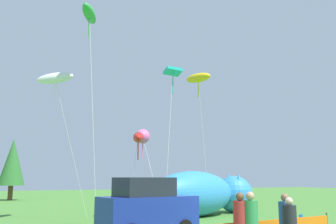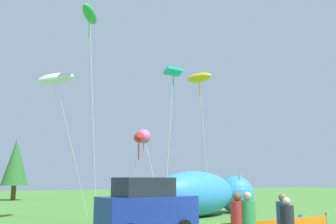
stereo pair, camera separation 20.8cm
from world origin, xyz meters
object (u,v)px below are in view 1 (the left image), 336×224
parked_car (147,207)px  spectator_in_red_shirt (241,223)px  spectator_in_yellow_shirt (251,223)px  kite_white_ghost (55,79)px  inflatable_cat (203,195)px  kite_yellow_hero (198,78)px  spectator_in_black_shirt (286,222)px  kite_green_fish (89,15)px  folding_chair (298,224)px  kite_red_lizard (138,138)px  kite_teal_diamond (173,74)px  kite_pink_octopus (143,137)px

parked_car → spectator_in_red_shirt: 5.58m
spectator_in_yellow_shirt → kite_white_ghost: kite_white_ghost is taller
inflatable_cat → kite_yellow_hero: 7.46m
spectator_in_black_shirt → kite_green_fish: bearing=111.3°
folding_chair → kite_yellow_hero: size_ratio=0.10×
folding_chair → spectator_in_yellow_shirt: (-3.87, -2.38, 0.48)m
spectator_in_red_shirt → folding_chair: bearing=28.3°
inflatable_cat → kite_red_lizard: 5.35m
spectator_in_yellow_shirt → kite_yellow_hero: kite_yellow_hero is taller
kite_yellow_hero → spectator_in_yellow_shirt: bearing=-112.2°
spectator_in_black_shirt → spectator_in_yellow_shirt: spectator_in_yellow_shirt is taller
parked_car → spectator_in_yellow_shirt: parked_car is taller
spectator_in_black_shirt → kite_green_fish: 14.70m
inflatable_cat → kite_teal_diamond: 7.66m
spectator_in_black_shirt → kite_yellow_hero: kite_yellow_hero is taller
kite_green_fish → spectator_in_yellow_shirt: bearing=-74.5°
folding_chair → spectator_in_black_shirt: spectator_in_black_shirt is taller
parked_car → kite_yellow_hero: bearing=36.5°
kite_pink_octopus → kite_green_fish: kite_green_fish is taller
kite_pink_octopus → kite_green_fish: size_ratio=0.47×
kite_red_lizard → kite_pink_octopus: bearing=62.7°
spectator_in_black_shirt → parked_car: bearing=110.2°
spectator_in_yellow_shirt → kite_white_ghost: size_ratio=0.23×
kite_teal_diamond → kite_yellow_hero: (2.98, 2.52, 0.70)m
spectator_in_red_shirt → kite_white_ghost: kite_white_ghost is taller
folding_chair → kite_white_ghost: size_ratio=0.11×
folding_chair → kite_pink_octopus: 11.95m
kite_teal_diamond → kite_white_ghost: (-5.95, 3.05, -0.16)m
spectator_in_black_shirt → kite_yellow_hero: 14.63m
spectator_in_red_shirt → spectator_in_yellow_shirt: size_ratio=0.99×
spectator_in_red_shirt → kite_teal_diamond: size_ratio=0.22×
spectator_in_black_shirt → kite_red_lizard: kite_red_lizard is taller
kite_teal_diamond → kite_yellow_hero: 3.96m
parked_car → kite_white_ghost: size_ratio=0.51×
folding_chair → kite_teal_diamond: (-2.03, 6.90, 7.43)m
spectator_in_black_shirt → kite_pink_octopus: 13.94m
kite_white_ghost → inflatable_cat: bearing=-6.1°
spectator_in_black_shirt → kite_pink_octopus: kite_pink_octopus is taller
spectator_in_yellow_shirt → kite_red_lizard: kite_red_lizard is taller
inflatable_cat → kite_pink_octopus: 5.23m
kite_red_lizard → kite_teal_diamond: 4.22m
kite_yellow_hero → parked_car: bearing=-133.5°
kite_teal_diamond → spectator_in_red_shirt: bearing=-102.8°
folding_chair → inflatable_cat: inflatable_cat is taller
spectator_in_red_shirt → kite_green_fish: size_ratio=0.16×
kite_red_lizard → kite_green_fish: kite_green_fish is taller
spectator_in_red_shirt → kite_pink_octopus: size_ratio=0.35×
parked_car → spectator_in_yellow_shirt: (0.96, -5.71, -0.08)m
spectator_in_red_shirt → kite_teal_diamond: 11.65m
folding_chair → spectator_in_black_shirt: 3.69m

